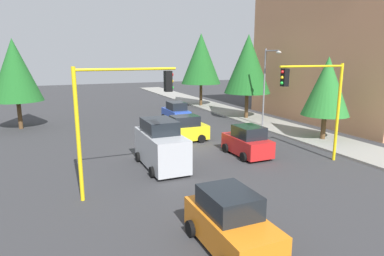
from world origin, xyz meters
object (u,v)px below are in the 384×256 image
(tree_opposite_side, at_px, (15,70))
(car_blue, at_px, (176,113))
(tree_roadside_mid, at_px, (248,64))
(delivery_van_silver, at_px, (161,145))
(tree_roadside_near, at_px, (327,86))
(car_yellow, at_px, (183,130))
(tree_roadside_far, at_px, (201,59))
(traffic_signal_near_left, at_px, (317,94))
(street_lamp_curbside, at_px, (267,79))
(car_orange, at_px, (230,223))
(traffic_signal_near_right, at_px, (118,106))
(car_red, at_px, (247,142))

(tree_opposite_side, xyz_separation_m, car_blue, (2.39, 13.90, -4.26))
(tree_roadside_mid, bearing_deg, delivery_van_silver, -49.43)
(tree_roadside_near, distance_m, car_yellow, 11.18)
(tree_roadside_far, relative_size, car_yellow, 2.38)
(tree_roadside_near, bearing_deg, traffic_signal_near_left, -49.98)
(tree_roadside_far, distance_m, delivery_van_silver, 24.76)
(traffic_signal_near_left, bearing_deg, car_yellow, -147.22)
(street_lamp_curbside, height_order, delivery_van_silver, street_lamp_curbside)
(tree_roadside_mid, xyz_separation_m, delivery_van_silver, (10.96, -12.80, -4.29))
(tree_roadside_mid, xyz_separation_m, car_orange, (19.93, -13.31, -4.67))
(street_lamp_curbside, relative_size, car_orange, 1.78)
(traffic_signal_near_right, relative_size, traffic_signal_near_left, 1.00)
(street_lamp_curbside, relative_size, tree_opposite_side, 0.89)
(car_orange, bearing_deg, traffic_signal_near_right, -157.78)
(tree_opposite_side, relative_size, car_red, 2.16)
(car_yellow, height_order, car_blue, same)
(traffic_signal_near_right, xyz_separation_m, tree_roadside_mid, (-14.00, 15.73, 1.39))
(traffic_signal_near_left, height_order, car_yellow, traffic_signal_near_left)
(tree_roadside_near, height_order, car_blue, tree_roadside_near)
(delivery_van_silver, xyz_separation_m, car_yellow, (-4.96, 3.38, -0.39))
(tree_opposite_side, relative_size, car_blue, 1.99)
(street_lamp_curbside, height_order, car_blue, street_lamp_curbside)
(traffic_signal_near_right, height_order, traffic_signal_near_left, traffic_signal_near_left)
(traffic_signal_near_left, bearing_deg, tree_roadside_far, 171.09)
(tree_roadside_mid, distance_m, car_red, 13.83)
(street_lamp_curbside, bearing_deg, tree_roadside_mid, 169.67)
(traffic_signal_near_right, height_order, tree_roadside_mid, tree_roadside_mid)
(car_orange, bearing_deg, tree_roadside_near, 125.70)
(tree_roadside_near, distance_m, tree_roadside_far, 20.11)
(tree_roadside_near, bearing_deg, car_orange, -54.30)
(tree_roadside_near, xyz_separation_m, car_blue, (-11.61, -7.60, -3.25))
(car_blue, bearing_deg, traffic_signal_near_left, 10.31)
(car_yellow, bearing_deg, tree_opposite_side, -130.80)
(traffic_signal_near_right, bearing_deg, traffic_signal_near_left, 90.00)
(tree_roadside_near, bearing_deg, car_yellow, -111.97)
(delivery_van_silver, bearing_deg, traffic_signal_near_right, -43.98)
(tree_opposite_side, height_order, car_yellow, tree_opposite_side)
(car_yellow, xyz_separation_m, car_blue, (-7.61, 2.31, 0.00))
(car_red, bearing_deg, traffic_signal_near_right, -71.23)
(traffic_signal_near_right, xyz_separation_m, delivery_van_silver, (-3.04, 2.93, -2.90))
(car_orange, bearing_deg, street_lamp_curbside, 141.15)
(traffic_signal_near_right, distance_m, tree_roadside_mid, 21.11)
(tree_opposite_side, relative_size, car_yellow, 2.04)
(tree_roadside_mid, bearing_deg, car_yellow, -57.49)
(tree_opposite_side, relative_size, tree_roadside_near, 1.24)
(tree_opposite_side, bearing_deg, car_orange, 17.81)
(street_lamp_curbside, xyz_separation_m, delivery_van_silver, (6.57, -12.00, -3.07))
(tree_roadside_far, bearing_deg, tree_roadside_mid, 2.86)
(tree_roadside_near, relative_size, car_orange, 1.62)
(traffic_signal_near_right, xyz_separation_m, traffic_signal_near_left, (0.00, 11.47, 0.01))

